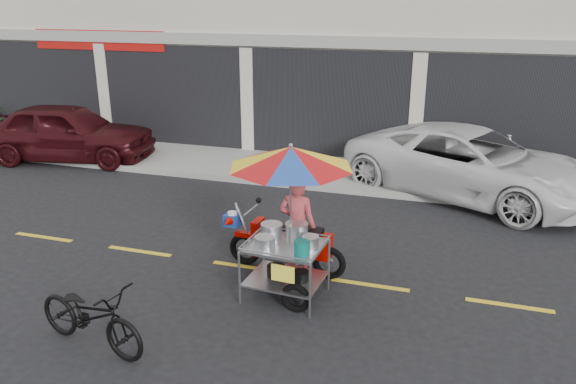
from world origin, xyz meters
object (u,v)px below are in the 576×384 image
(white_pickup, at_px, (470,163))
(near_bicycle, at_px, (91,315))
(food_vendor_rig, at_px, (291,197))
(maroon_sedan, at_px, (67,132))

(white_pickup, height_order, near_bicycle, white_pickup)
(white_pickup, height_order, food_vendor_rig, food_vendor_rig)
(maroon_sedan, height_order, near_bicycle, maroon_sedan)
(food_vendor_rig, bearing_deg, maroon_sedan, 151.26)
(white_pickup, relative_size, near_bicycle, 3.17)
(white_pickup, distance_m, food_vendor_rig, 5.71)
(maroon_sedan, bearing_deg, white_pickup, -99.06)
(maroon_sedan, height_order, white_pickup, maroon_sedan)
(maroon_sedan, height_order, food_vendor_rig, food_vendor_rig)
(maroon_sedan, relative_size, white_pickup, 0.84)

